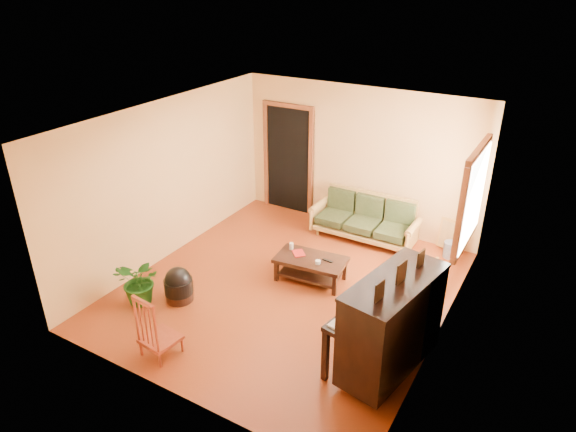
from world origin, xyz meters
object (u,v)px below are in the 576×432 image
Objects in this scene: coffee_table at (311,269)px; piano at (391,327)px; armchair at (401,291)px; red_chair at (159,324)px; sofa at (364,219)px; potted_plant at (140,282)px; footstool at (179,288)px; ceramic_crock at (450,250)px.

coffee_table is 2.20m from piano.
armchair is 3.18m from red_chair.
sofa is at bearing 121.05° from armchair.
potted_plant is (-1.81, -1.76, 0.17)m from coffee_table.
piano reaches higher than red_chair.
footstool is at bearing -161.50° from armchair.
armchair is 1.00× the size of red_chair.
coffee_table is 2.58× the size of footstool.
red_chair is (-2.32, -2.18, -0.00)m from armchair.
armchair reaches higher than red_chair.
ceramic_crock is at bearing 101.48° from piano.
coffee_table is 1.48× the size of potted_plant.
sofa is 1.28× the size of piano.
coffee_table is at bearing 154.07° from piano.
armchair is at bearing -9.49° from coffee_table.
coffee_table is at bearing 78.13° from red_chair.
piano reaches higher than coffee_table.
armchair is at bearing 24.48° from potted_plant.
footstool reaches higher than ceramic_crock.
red_chair is (-0.82, -2.43, 0.25)m from coffee_table.
armchair reaches higher than potted_plant.
red_chair reaches higher than coffee_table.
ceramic_crock is (1.68, 1.79, -0.06)m from coffee_table.
coffee_table is at bearing 45.66° from footstool.
armchair reaches higher than coffee_table.
red_chair is at bearing -140.47° from armchair.
footstool is (-1.57, -3.09, -0.20)m from sofa.
piano is 1.62× the size of red_chair.
piano is 5.20× the size of ceramic_crock.
potted_plant is at bearing -159.19° from armchair.
red_chair is 4.92m from ceramic_crock.
armchair is 1.07m from piano.
potted_plant reaches higher than footstool.
footstool is at bearing 38.47° from potted_plant.
red_chair is at bearing -34.21° from potted_plant.
potted_plant reaches higher than ceramic_crock.
piano reaches higher than sofa.
potted_plant is at bearing -141.53° from footstool.
armchair is 2.16× the size of footstool.
armchair is at bearing -95.07° from ceramic_crock.
sofa reaches higher than ceramic_crock.
sofa reaches higher than potted_plant.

